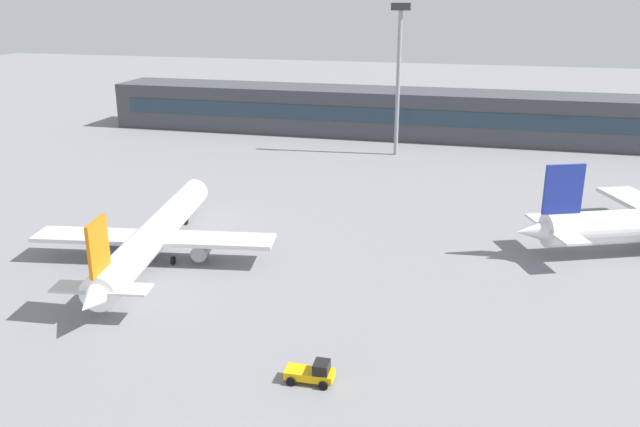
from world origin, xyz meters
The scene contains 5 objects.
ground_plane centered at (0.00, 40.00, 0.00)m, with size 400.00×400.00×0.00m, color gray.
terminal_building centered at (0.00, 99.27, 4.50)m, with size 123.09×12.13×9.00m.
airplane_near centered at (-19.80, 30.24, 2.78)m, with size 25.86×36.76×9.11m.
baggage_tug_yellow centered at (2.60, 10.85, 0.80)m, with size 3.64×1.89×1.75m.
floodlight_tower_west centered at (-1.62, 83.45, 14.72)m, with size 3.20×0.80×25.42m.
Camera 1 is at (13.48, -29.80, 27.25)m, focal length 37.18 mm.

